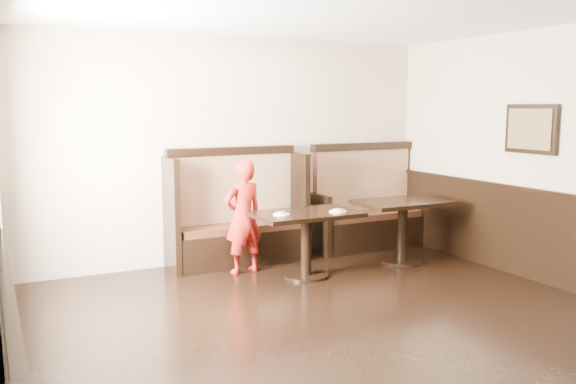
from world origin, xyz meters
TOP-DOWN VIEW (x-y plane):
  - ground at (0.00, 0.00)m, footprint 7.00×7.00m
  - room_shell at (-0.30, 0.28)m, footprint 7.00×7.00m
  - booth_main at (0.00, 3.30)m, footprint 1.75×0.72m
  - booth_neighbor at (1.95, 3.29)m, footprint 1.65×0.72m
  - table_main at (0.47, 2.33)m, footprint 1.20×0.75m
  - table_neighbor at (1.87, 2.38)m, footprint 1.15×0.76m
  - child at (-0.09, 2.83)m, footprint 0.53×0.39m
  - pizza_plate_left at (0.14, 2.29)m, footprint 0.19×0.19m
  - pizza_plate_right at (0.80, 2.17)m, footprint 0.20×0.20m

SIDE VIEW (x-z plane):
  - ground at x=0.00m, z-range 0.00..0.00m
  - booth_neighbor at x=1.95m, z-range -0.24..1.21m
  - booth_main at x=0.00m, z-range -0.20..1.25m
  - table_main at x=0.47m, z-range 0.20..0.96m
  - table_neighbor at x=1.87m, z-range 0.19..0.98m
  - child at x=-0.09m, z-range 0.00..1.33m
  - room_shell at x=-0.30m, z-range -2.83..4.17m
  - pizza_plate_left at x=0.14m, z-range 0.75..0.79m
  - pizza_plate_right at x=0.80m, z-range 0.75..0.79m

